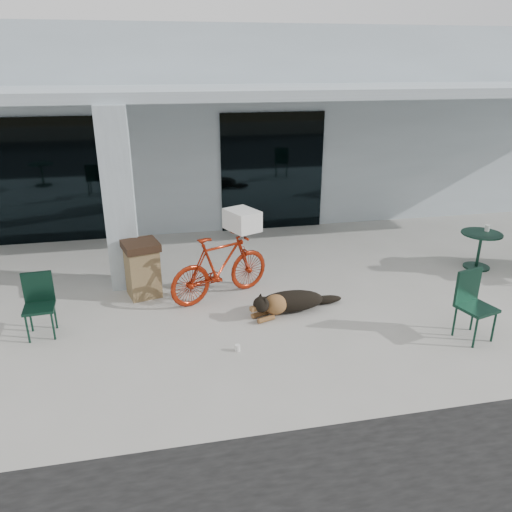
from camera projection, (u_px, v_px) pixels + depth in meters
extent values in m
plane|color=#B5B2AB|center=(230.00, 341.00, 7.18)|extent=(80.00, 80.00, 0.00)
cube|color=silver|center=(182.00, 118.00, 14.10)|extent=(22.00, 7.00, 4.50)
cube|color=black|center=(44.00, 182.00, 10.62)|extent=(2.80, 0.06, 2.70)
cube|color=black|center=(272.00, 172.00, 11.56)|extent=(2.40, 0.06, 2.70)
cube|color=silver|center=(119.00, 200.00, 8.42)|extent=(0.50, 0.50, 3.12)
cube|color=silver|center=(197.00, 92.00, 9.29)|extent=(22.00, 2.80, 0.18)
imported|color=maroon|center=(220.00, 267.00, 8.30)|extent=(1.92, 1.25, 1.12)
cube|color=white|center=(242.00, 220.00, 8.28)|extent=(0.62, 0.70, 0.34)
cylinder|color=white|center=(238.00, 348.00, 6.91)|extent=(0.08, 0.08, 0.09)
cylinder|color=white|center=(487.00, 228.00, 9.55)|extent=(0.09, 0.09, 0.12)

